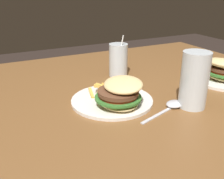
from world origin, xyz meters
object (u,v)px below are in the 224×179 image
object	(u,v)px
beer_glass	(194,81)
meal_plate_far	(224,72)
juice_glass	(118,62)
meal_plate_near	(116,95)
spoon	(173,105)

from	to	relation	value
beer_glass	meal_plate_far	xyz separation A→B (m)	(-0.11, 0.26, -0.05)
beer_glass	juice_glass	bearing A→B (deg)	-169.54
meal_plate_near	spoon	xyz separation A→B (m)	(0.09, 0.15, -0.03)
juice_glass	spoon	bearing A→B (deg)	1.98
beer_glass	spoon	distance (m)	0.09
beer_glass	meal_plate_far	distance (m)	0.29
spoon	meal_plate_far	distance (m)	0.33
meal_plate_near	beer_glass	bearing A→B (deg)	61.17
spoon	meal_plate_near	bearing A→B (deg)	130.69
meal_plate_near	spoon	bearing A→B (deg)	58.27
spoon	meal_plate_far	bearing A→B (deg)	-1.41
beer_glass	meal_plate_far	world-z (taller)	beer_glass
beer_glass	meal_plate_near	bearing A→B (deg)	-118.83
meal_plate_near	meal_plate_far	world-z (taller)	same
spoon	beer_glass	bearing A→B (deg)	-37.59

